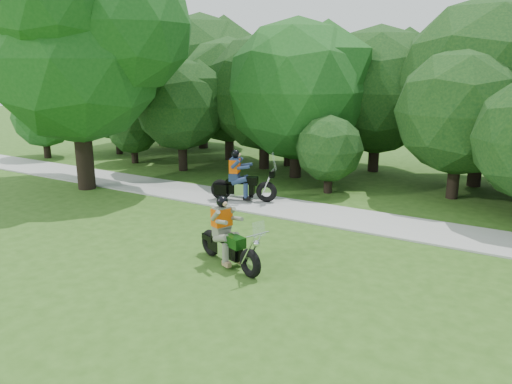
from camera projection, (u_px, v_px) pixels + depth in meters
The scene contains 6 objects.
ground at pixel (200, 332), 9.31m from camera, with size 100.00×100.00×0.00m, color #2C5217.
walkway at pixel (351, 219), 15.95m from camera, with size 60.00×2.20×0.06m, color #A5A5A0.
tree_line at pixel (439, 94), 19.87m from camera, with size 39.50×11.81×7.57m.
big_tree_west at pixel (81, 38), 18.76m from camera, with size 8.64×6.56×9.96m.
chopper_motorcycle at pixel (227, 240), 12.27m from camera, with size 2.35×1.27×1.73m.
touring_motorcycle at pixel (239, 182), 17.76m from camera, with size 2.35×1.30×1.85m.
Camera 1 is at (5.16, -6.64, 4.88)m, focal length 35.00 mm.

